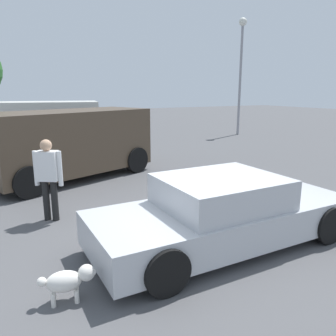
% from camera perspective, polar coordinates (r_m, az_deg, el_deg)
% --- Properties ---
extents(ground_plane, '(80.00, 80.00, 0.00)m').
position_cam_1_polar(ground_plane, '(5.84, 5.07, -12.61)').
color(ground_plane, '#515154').
extents(sedan_foreground, '(4.52, 1.86, 1.17)m').
position_cam_1_polar(sedan_foreground, '(5.66, 9.50, -7.59)').
color(sedan_foreground, '#B7BABF').
rests_on(sedan_foreground, ground_plane).
extents(dog, '(0.69, 0.34, 0.45)m').
position_cam_1_polar(dog, '(4.44, -16.67, -17.93)').
color(dog, white).
rests_on(dog, ground_plane).
extents(van_white, '(5.39, 3.07, 2.10)m').
position_cam_1_polar(van_white, '(14.37, -22.25, 6.62)').
color(van_white, silver).
rests_on(van_white, ground_plane).
extents(suv_dark, '(5.07, 3.38, 1.97)m').
position_cam_1_polar(suv_dark, '(10.08, -16.43, 4.34)').
color(suv_dark, '#4C3D2D').
rests_on(suv_dark, ground_plane).
extents(pedestrian, '(0.49, 0.42, 1.63)m').
position_cam_1_polar(pedestrian, '(6.86, -19.84, -0.85)').
color(pedestrian, black).
rests_on(pedestrian, ground_plane).
extents(light_post_near, '(0.44, 0.44, 6.42)m').
position_cam_1_polar(light_post_near, '(20.07, 12.44, 18.08)').
color(light_post_near, gray).
rests_on(light_post_near, ground_plane).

